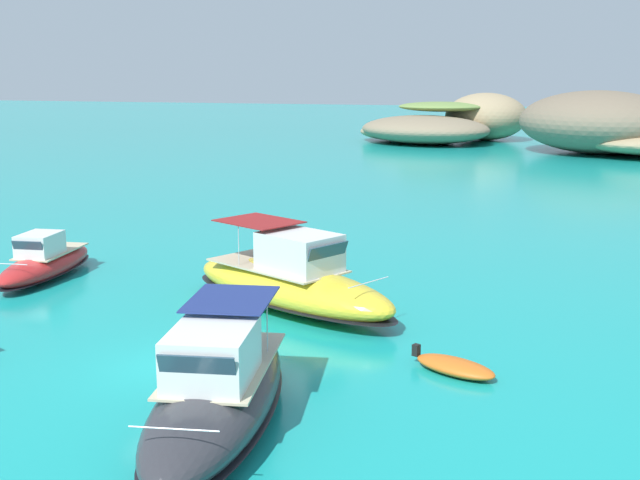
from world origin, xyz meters
The scene contains 7 objects.
ground_plane centered at (0.00, 0.00, 0.00)m, with size 400.00×400.00×0.00m, color teal.
islet_large centered at (16.89, 75.21, 2.67)m, with size 33.02×29.10×6.86m.
islet_small centered at (-5.05, 83.27, 2.15)m, with size 24.67×24.93×6.19m.
motorboat_yellow centered at (1.32, 6.96, 1.00)m, with size 10.33×7.17×3.14m.
motorboat_charcoal centered at (3.01, -3.28, 0.92)m, with size 4.39×9.60×2.90m.
motorboat_red centered at (-10.35, 8.08, 0.68)m, with size 2.92×7.08×2.03m.
dinghy_tender centered at (8.12, 2.18, 0.22)m, with size 2.82×2.07×0.58m.
Camera 1 is at (10.99, -20.14, 8.68)m, focal length 44.69 mm.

